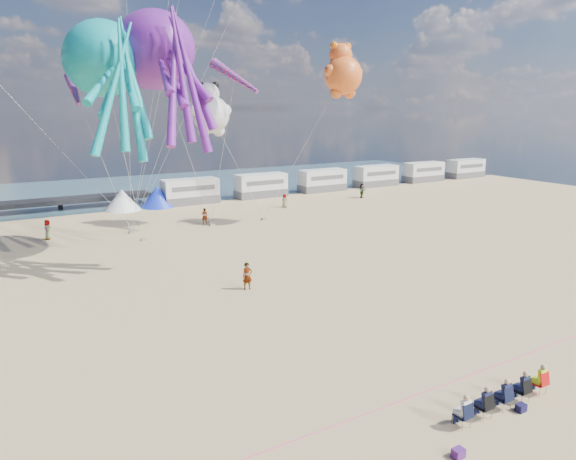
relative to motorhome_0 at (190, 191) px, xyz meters
The scene contains 30 objects.
ground 40.48m from the motorhome_0, 98.53° to the right, with size 120.00×120.00×0.00m, color tan.
water 16.22m from the motorhome_0, 111.80° to the left, with size 120.00×120.00×0.00m, color #335461.
motorhome_0 is the anchor object (origin of this frame).
motorhome_1 9.50m from the motorhome_0, ahead, with size 6.60×2.50×3.00m, color silver.
motorhome_2 19.00m from the motorhome_0, ahead, with size 6.60×2.50×3.00m, color silver.
motorhome_3 28.50m from the motorhome_0, ahead, with size 6.60×2.50×3.00m, color silver.
motorhome_4 38.00m from the motorhome_0, ahead, with size 6.60×2.50×3.00m, color silver.
motorhome_5 47.50m from the motorhome_0, ahead, with size 6.60×2.50×3.00m, color silver.
tent_white 8.01m from the motorhome_0, behind, with size 4.00×4.00×2.40m, color white.
tent_blue 4.01m from the motorhome_0, behind, with size 4.00×4.00×2.40m, color #1933CC.
spectator_row 47.55m from the motorhome_0, 95.63° to the right, with size 6.10×0.90×1.30m, color black, non-canonical shape.
cooler_purple 49.18m from the motorhome_0, 99.73° to the right, with size 0.40×0.30×0.32m, color #501D70.
cooler_navy 48.01m from the motorhome_0, 95.02° to the right, with size 0.38×0.28×0.30m, color #141238.
rope_line 45.42m from the motorhome_0, 97.59° to the right, with size 0.03×0.03×34.00m, color #F2338C.
standing_person 31.31m from the motorhome_0, 103.36° to the right, with size 0.64×0.42×1.76m, color tan.
beachgoer_0 11.57m from the motorhome_0, 42.33° to the right, with size 0.58×0.38×1.58m, color #7F6659.
beachgoer_4 21.53m from the motorhome_0, 19.33° to the right, with size 1.06×0.44×1.81m, color #7F6659.
beachgoer_5 11.85m from the motorhome_0, 103.24° to the right, with size 1.52×0.48×1.64m, color #7F6659.
beachgoer_6 19.57m from the motorhome_0, 148.54° to the right, with size 0.64×0.42×1.75m, color #7F6659.
sandbag_a 17.82m from the motorhome_0, 122.91° to the right, with size 0.50×0.35×0.22m, color gray.
sandbag_b 12.74m from the motorhome_0, 100.54° to the right, with size 0.50×0.35×0.22m, color gray.
sandbag_c 13.07m from the motorhome_0, 75.22° to the right, with size 0.50×0.35×0.22m, color gray.
sandbag_d 11.43m from the motorhome_0, 99.68° to the right, with size 0.50×0.35×0.22m, color gray.
sandbag_e 15.34m from the motorhome_0, 130.39° to the right, with size 0.50×0.35×0.22m, color gray.
kite_octopus_teal 25.56m from the motorhome_0, 124.90° to the right, with size 4.50×10.50×12.00m, color #0E9A9D, non-canonical shape.
kite_octopus_purple 25.02m from the motorhome_0, 115.57° to the right, with size 4.64×10.82×12.37m, color #6B1C8C, non-canonical shape.
kite_panda 15.34m from the motorhome_0, 99.14° to the right, with size 4.24×3.99×5.99m, color silver, non-canonical shape.
kite_teddy_orange 23.74m from the motorhome_0, 63.48° to the right, with size 4.27×4.02×6.03m, color orange, non-canonical shape.
windsock_mid 19.20m from the motorhome_0, 92.17° to the right, with size 1.00×6.25×6.25m, color red, non-canonical shape.
windsock_right 21.90m from the motorhome_0, 137.28° to the right, with size 0.90×4.86×4.86m, color red, non-canonical shape.
Camera 1 is at (-14.53, -18.28, 11.17)m, focal length 32.00 mm.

